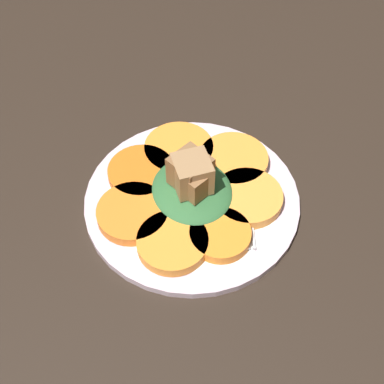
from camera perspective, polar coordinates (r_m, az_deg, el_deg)
name	(u,v)px	position (r cm, az deg, el deg)	size (l,w,h in cm)	color
table_slab	(192,207)	(67.68, 0.00, -1.63)	(120.00, 120.00, 2.00)	black
plate	(192,200)	(66.47, 0.00, -0.85)	(26.62, 26.62, 1.05)	silver
carrot_slice_0	(133,214)	(63.97, -6.30, -2.35)	(8.63, 8.63, 1.39)	orange
carrot_slice_1	(173,242)	(61.33, -2.09, -5.40)	(8.27, 8.27, 1.39)	orange
carrot_slice_2	(220,235)	(61.95, 3.02, -4.59)	(7.17, 7.17, 1.39)	orange
carrot_slice_3	(247,198)	(65.42, 5.94, -0.60)	(8.58, 8.58, 1.39)	#F99539
carrot_slice_4	(233,160)	(69.21, 4.43, 3.39)	(8.96, 8.96, 1.39)	orange
carrot_slice_5	(179,150)	(70.30, -1.41, 4.55)	(9.05, 9.05, 1.39)	orange
carrot_slice_6	(141,172)	(67.94, -5.43, 2.09)	(8.46, 8.46, 1.39)	orange
center_pile	(191,184)	(64.06, -0.12, 0.81)	(10.93, 9.84, 6.54)	#2D6033
fork	(240,191)	(66.57, 5.10, 0.07)	(17.35, 8.06, 0.40)	silver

